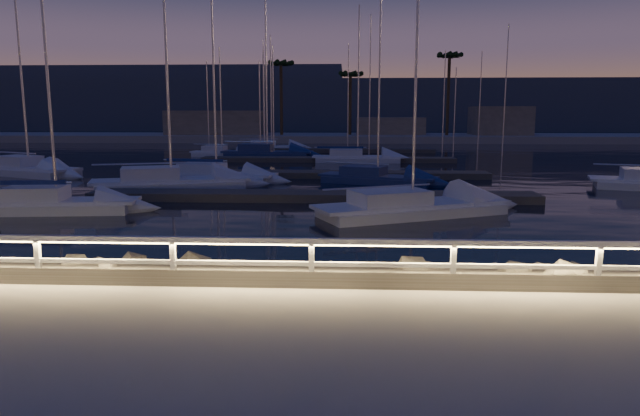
% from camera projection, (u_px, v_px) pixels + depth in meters
% --- Properties ---
extents(ground, '(400.00, 400.00, 0.00)m').
position_uv_depth(ground, '(265.00, 286.00, 12.31)').
color(ground, gray).
rests_on(ground, ground).
extents(harbor_water, '(400.00, 440.00, 0.60)m').
position_uv_depth(harbor_water, '(325.00, 174.00, 43.21)').
color(harbor_water, black).
rests_on(harbor_water, ground).
extents(guard_rail, '(44.11, 0.12, 1.06)m').
position_uv_depth(guard_rail, '(262.00, 251.00, 12.18)').
color(guard_rail, silver).
rests_on(guard_rail, ground).
extents(floating_docks, '(22.00, 36.00, 0.40)m').
position_uv_depth(floating_docks, '(325.00, 165.00, 44.38)').
color(floating_docks, '#5A544B').
rests_on(floating_docks, ground).
extents(far_shore, '(160.00, 14.00, 5.20)m').
position_uv_depth(far_shore, '(336.00, 135.00, 85.19)').
color(far_shore, gray).
rests_on(far_shore, ground).
extents(palm_left, '(3.00, 3.00, 11.20)m').
position_uv_depth(palm_left, '(281.00, 67.00, 81.92)').
color(palm_left, brown).
rests_on(palm_left, ground).
extents(palm_center, '(3.00, 3.00, 9.70)m').
position_uv_depth(palm_center, '(350.00, 77.00, 82.64)').
color(palm_center, brown).
rests_on(palm_center, ground).
extents(palm_right, '(3.00, 3.00, 12.20)m').
position_uv_depth(palm_right, '(449.00, 60.00, 80.60)').
color(palm_right, brown).
rests_on(palm_right, ground).
extents(distant_hills, '(230.00, 37.50, 18.00)m').
position_uv_depth(distant_hills, '(254.00, 108.00, 144.25)').
color(distant_hills, '#374155').
rests_on(distant_hills, ground).
extents(sailboat_a, '(6.95, 2.79, 11.59)m').
position_uv_depth(sailboat_a, '(53.00, 203.00, 24.67)').
color(sailboat_a, silver).
rests_on(sailboat_a, ground).
extents(sailboat_b, '(8.86, 5.03, 14.59)m').
position_uv_depth(sailboat_b, '(167.00, 181.00, 31.83)').
color(sailboat_b, silver).
rests_on(sailboat_b, ground).
extents(sailboat_c, '(7.35, 4.59, 12.14)m').
position_uv_depth(sailboat_c, '(375.00, 177.00, 34.64)').
color(sailboat_c, navy).
rests_on(sailboat_c, ground).
extents(sailboat_d, '(8.62, 5.62, 14.26)m').
position_uv_depth(sailboat_d, '(407.00, 206.00, 23.85)').
color(sailboat_d, silver).
rests_on(sailboat_d, ground).
extents(sailboat_e, '(8.22, 5.34, 13.76)m').
position_uv_depth(sailboat_e, '(27.00, 169.00, 39.00)').
color(sailboat_e, silver).
rests_on(sailboat_e, ground).
extents(sailboat_f, '(7.69, 3.51, 12.66)m').
position_uv_depth(sailboat_f, '(214.00, 175.00, 35.54)').
color(sailboat_f, silver).
rests_on(sailboat_f, ground).
extents(sailboat_i, '(6.30, 2.65, 10.46)m').
position_uv_depth(sailboat_i, '(221.00, 152.00, 55.63)').
color(sailboat_i, silver).
rests_on(sailboat_i, ground).
extents(sailboat_j, '(8.78, 3.38, 14.62)m').
position_uv_depth(sailboat_j, '(265.00, 152.00, 54.58)').
color(sailboat_j, navy).
rests_on(sailboat_j, ground).
extents(sailboat_k, '(7.82, 2.43, 13.21)m').
position_uv_depth(sailboat_k, '(355.00, 157.00, 49.39)').
color(sailboat_k, silver).
rests_on(sailboat_k, ground).
extents(sailboat_n, '(7.70, 3.69, 12.66)m').
position_uv_depth(sailboat_n, '(270.00, 147.00, 63.98)').
color(sailboat_n, silver).
rests_on(sailboat_n, ground).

